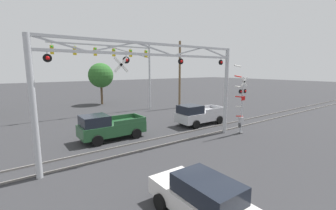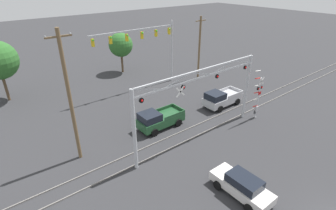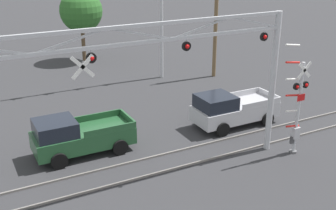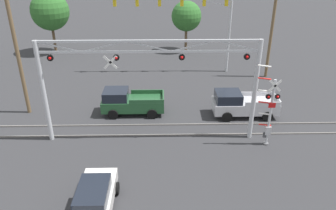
{
  "view_description": "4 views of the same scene",
  "coord_description": "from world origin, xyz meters",
  "px_view_note": "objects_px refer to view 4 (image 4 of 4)",
  "views": [
    {
      "loc": [
        -7.56,
        0.86,
        5.15
      ],
      "look_at": [
        2.06,
        14.15,
        2.51
      ],
      "focal_mm": 24.0,
      "sensor_mm": 36.0,
      "label": 1
    },
    {
      "loc": [
        -14.75,
        -1.66,
        13.61
      ],
      "look_at": [
        -2.5,
        13.85,
        3.72
      ],
      "focal_mm": 28.0,
      "sensor_mm": 36.0,
      "label": 2
    },
    {
      "loc": [
        -6.35,
        -1.63,
        9.45
      ],
      "look_at": [
        1.5,
        13.27,
        2.98
      ],
      "focal_mm": 45.0,
      "sensor_mm": 36.0,
      "label": 3
    },
    {
      "loc": [
        0.73,
        -6.34,
        11.59
      ],
      "look_at": [
        1.16,
        13.72,
        1.91
      ],
      "focal_mm": 35.0,
      "sensor_mm": 36.0,
      "label": 4
    }
  ],
  "objects_px": {
    "crossing_gantry": "(149,76)",
    "crossing_signal_mast": "(269,114)",
    "pickup_truck_following": "(241,104)",
    "traffic_signal_span": "(196,12)",
    "background_tree_far_left_verge": "(50,11)",
    "background_tree_beyond_span": "(186,16)",
    "pickup_truck_lead": "(130,102)",
    "utility_pole_right": "(272,31)",
    "utility_pole_left": "(16,44)",
    "sedan_waiting": "(94,200)"
  },
  "relations": [
    {
      "from": "crossing_signal_mast",
      "to": "utility_pole_left",
      "type": "distance_m",
      "value": 18.0
    },
    {
      "from": "pickup_truck_following",
      "to": "utility_pole_right",
      "type": "bearing_deg",
      "value": 62.21
    },
    {
      "from": "crossing_gantry",
      "to": "background_tree_beyond_span",
      "type": "distance_m",
      "value": 20.88
    },
    {
      "from": "utility_pole_left",
      "to": "utility_pole_right",
      "type": "distance_m",
      "value": 21.95
    },
    {
      "from": "background_tree_beyond_span",
      "to": "sedan_waiting",
      "type": "bearing_deg",
      "value": -102.92
    },
    {
      "from": "crossing_signal_mast",
      "to": "pickup_truck_following",
      "type": "distance_m",
      "value": 4.35
    },
    {
      "from": "traffic_signal_span",
      "to": "utility_pole_left",
      "type": "distance_m",
      "value": 16.37
    },
    {
      "from": "crossing_gantry",
      "to": "utility_pole_left",
      "type": "distance_m",
      "value": 10.43
    },
    {
      "from": "crossing_signal_mast",
      "to": "traffic_signal_span",
      "type": "distance_m",
      "value": 14.81
    },
    {
      "from": "traffic_signal_span",
      "to": "utility_pole_right",
      "type": "bearing_deg",
      "value": -12.79
    },
    {
      "from": "pickup_truck_following",
      "to": "background_tree_beyond_span",
      "type": "relative_size",
      "value": 0.8
    },
    {
      "from": "sedan_waiting",
      "to": "utility_pole_left",
      "type": "relative_size",
      "value": 0.42
    },
    {
      "from": "crossing_gantry",
      "to": "sedan_waiting",
      "type": "bearing_deg",
      "value": -110.1
    },
    {
      "from": "crossing_signal_mast",
      "to": "pickup_truck_following",
      "type": "xyz_separation_m",
      "value": [
        -0.68,
        4.12,
        -1.25
      ]
    },
    {
      "from": "pickup_truck_lead",
      "to": "utility_pole_right",
      "type": "distance_m",
      "value": 15.32
    },
    {
      "from": "pickup_truck_lead",
      "to": "pickup_truck_following",
      "type": "relative_size",
      "value": 0.98
    },
    {
      "from": "utility_pole_left",
      "to": "background_tree_far_left_verge",
      "type": "relative_size",
      "value": 1.47
    },
    {
      "from": "pickup_truck_following",
      "to": "background_tree_far_left_verge",
      "type": "distance_m",
      "value": 25.61
    },
    {
      "from": "crossing_signal_mast",
      "to": "sedan_waiting",
      "type": "bearing_deg",
      "value": -149.31
    },
    {
      "from": "crossing_gantry",
      "to": "pickup_truck_lead",
      "type": "xyz_separation_m",
      "value": [
        -1.7,
        3.75,
        -3.5
      ]
    },
    {
      "from": "utility_pole_right",
      "to": "background_tree_far_left_verge",
      "type": "distance_m",
      "value": 24.74
    },
    {
      "from": "pickup_truck_following",
      "to": "utility_pole_left",
      "type": "xyz_separation_m",
      "value": [
        -16.32,
        0.86,
        4.45
      ]
    },
    {
      "from": "utility_pole_right",
      "to": "background_tree_beyond_span",
      "type": "height_order",
      "value": "utility_pole_right"
    },
    {
      "from": "pickup_truck_following",
      "to": "utility_pole_right",
      "type": "distance_m",
      "value": 9.95
    },
    {
      "from": "pickup_truck_lead",
      "to": "sedan_waiting",
      "type": "bearing_deg",
      "value": -94.35
    },
    {
      "from": "crossing_signal_mast",
      "to": "utility_pole_right",
      "type": "relative_size",
      "value": 0.63
    },
    {
      "from": "pickup_truck_following",
      "to": "utility_pole_right",
      "type": "relative_size",
      "value": 0.55
    },
    {
      "from": "background_tree_beyond_span",
      "to": "pickup_truck_following",
      "type": "bearing_deg",
      "value": -80.27
    },
    {
      "from": "crossing_signal_mast",
      "to": "background_tree_far_left_verge",
      "type": "bearing_deg",
      "value": 132.85
    },
    {
      "from": "background_tree_beyond_span",
      "to": "utility_pole_right",
      "type": "bearing_deg",
      "value": -51.3
    },
    {
      "from": "traffic_signal_span",
      "to": "background_tree_beyond_span",
      "type": "bearing_deg",
      "value": 92.61
    },
    {
      "from": "pickup_truck_lead",
      "to": "background_tree_far_left_verge",
      "type": "distance_m",
      "value": 19.75
    },
    {
      "from": "sedan_waiting",
      "to": "utility_pole_left",
      "type": "distance_m",
      "value": 13.76
    },
    {
      "from": "crossing_gantry",
      "to": "crossing_signal_mast",
      "type": "height_order",
      "value": "crossing_gantry"
    },
    {
      "from": "crossing_gantry",
      "to": "pickup_truck_following",
      "type": "height_order",
      "value": "crossing_gantry"
    },
    {
      "from": "crossing_signal_mast",
      "to": "utility_pole_right",
      "type": "distance_m",
      "value": 13.08
    },
    {
      "from": "sedan_waiting",
      "to": "background_tree_beyond_span",
      "type": "distance_m",
      "value": 28.29
    },
    {
      "from": "traffic_signal_span",
      "to": "utility_pole_right",
      "type": "height_order",
      "value": "utility_pole_right"
    },
    {
      "from": "sedan_waiting",
      "to": "background_tree_beyond_span",
      "type": "xyz_separation_m",
      "value": [
        6.28,
        27.37,
        3.41
      ]
    },
    {
      "from": "crossing_gantry",
      "to": "pickup_truck_following",
      "type": "relative_size",
      "value": 2.82
    },
    {
      "from": "pickup_truck_following",
      "to": "utility_pole_left",
      "type": "bearing_deg",
      "value": 176.99
    },
    {
      "from": "background_tree_beyond_span",
      "to": "background_tree_far_left_verge",
      "type": "xyz_separation_m",
      "value": [
        -15.85,
        -0.45,
        0.71
      ]
    },
    {
      "from": "traffic_signal_span",
      "to": "utility_pole_left",
      "type": "xyz_separation_m",
      "value": [
        -13.69,
        -8.95,
        -0.59
      ]
    },
    {
      "from": "pickup_truck_following",
      "to": "pickup_truck_lead",
      "type": "bearing_deg",
      "value": 176.09
    },
    {
      "from": "crossing_gantry",
      "to": "utility_pole_left",
      "type": "relative_size",
      "value": 1.29
    },
    {
      "from": "pickup_truck_lead",
      "to": "sedan_waiting",
      "type": "height_order",
      "value": "pickup_truck_lead"
    },
    {
      "from": "utility_pole_left",
      "to": "pickup_truck_following",
      "type": "bearing_deg",
      "value": -3.01
    },
    {
      "from": "pickup_truck_lead",
      "to": "utility_pole_right",
      "type": "relative_size",
      "value": 0.54
    },
    {
      "from": "pickup_truck_following",
      "to": "traffic_signal_span",
      "type": "bearing_deg",
      "value": 105.03
    },
    {
      "from": "background_tree_far_left_verge",
      "to": "pickup_truck_following",
      "type": "bearing_deg",
      "value": -41.93
    }
  ]
}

